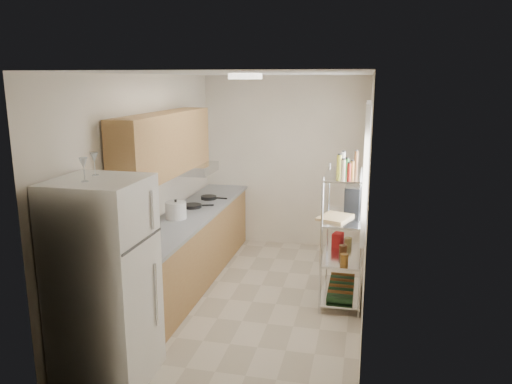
{
  "coord_description": "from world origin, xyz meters",
  "views": [
    {
      "loc": [
        1.23,
        -5.26,
        2.54
      ],
      "look_at": [
        -0.01,
        0.25,
        1.26
      ],
      "focal_mm": 35.0,
      "sensor_mm": 36.0,
      "label": 1
    }
  ],
  "objects_px": {
    "rice_cooker": "(176,210)",
    "espresso_machine": "(353,198)",
    "frying_pan_large": "(192,206)",
    "cutting_board": "(335,217)",
    "refrigerator": "(104,282)"
  },
  "relations": [
    {
      "from": "rice_cooker",
      "to": "espresso_machine",
      "type": "relative_size",
      "value": 0.82
    },
    {
      "from": "espresso_machine",
      "to": "refrigerator",
      "type": "bearing_deg",
      "value": -125.51
    },
    {
      "from": "frying_pan_large",
      "to": "refrigerator",
      "type": "bearing_deg",
      "value": -107.89
    },
    {
      "from": "cutting_board",
      "to": "frying_pan_large",
      "type": "bearing_deg",
      "value": 164.74
    },
    {
      "from": "frying_pan_large",
      "to": "cutting_board",
      "type": "xyz_separation_m",
      "value": [
        1.88,
        -0.51,
        0.1
      ]
    },
    {
      "from": "rice_cooker",
      "to": "cutting_board",
      "type": "bearing_deg",
      "value": 0.7
    },
    {
      "from": "refrigerator",
      "to": "rice_cooker",
      "type": "distance_m",
      "value": 1.92
    },
    {
      "from": "frying_pan_large",
      "to": "cutting_board",
      "type": "relative_size",
      "value": 0.6
    },
    {
      "from": "rice_cooker",
      "to": "frying_pan_large",
      "type": "xyz_separation_m",
      "value": [
        0.01,
        0.54,
        -0.08
      ]
    },
    {
      "from": "rice_cooker",
      "to": "cutting_board",
      "type": "distance_m",
      "value": 1.9
    },
    {
      "from": "refrigerator",
      "to": "rice_cooker",
      "type": "relative_size",
      "value": 7.0
    },
    {
      "from": "cutting_board",
      "to": "espresso_machine",
      "type": "distance_m",
      "value": 0.48
    },
    {
      "from": "refrigerator",
      "to": "rice_cooker",
      "type": "bearing_deg",
      "value": 93.5
    },
    {
      "from": "frying_pan_large",
      "to": "cutting_board",
      "type": "height_order",
      "value": "cutting_board"
    },
    {
      "from": "cutting_board",
      "to": "espresso_machine",
      "type": "bearing_deg",
      "value": 67.21
    }
  ]
}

